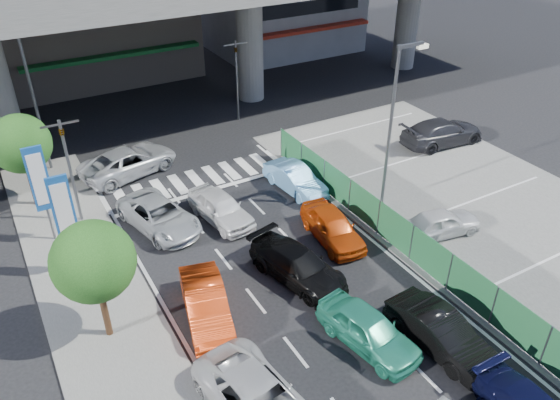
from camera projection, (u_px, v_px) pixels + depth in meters
ground at (333, 335)px, 19.70m from camera, size 120.00×120.00×0.00m
parking_lot at (501, 222)px, 25.78m from camera, size 12.00×28.00×0.06m
sidewalk_left at (110, 334)px, 19.66m from camera, size 4.00×30.00×0.12m
fence_run at (428, 256)px, 22.18m from camera, size 0.16×22.00×1.80m
traffic_light_left at (65, 147)px, 23.82m from camera, size 1.60×1.24×5.20m
traffic_light_right at (236, 61)px, 33.89m from camera, size 1.60×1.24×5.20m
street_lamp_right at (395, 116)px, 24.59m from camera, size 1.65×0.22×8.00m
street_lamp_left at (35, 87)px, 27.73m from camera, size 1.65×0.22×8.00m
signboard_near at (64, 213)px, 20.91m from camera, size 0.80×0.14×4.70m
signboard_far at (40, 182)px, 22.95m from camera, size 0.80×0.14×4.70m
tree_near at (93, 262)px, 17.89m from camera, size 2.80×2.80×4.80m
tree_far at (21, 144)px, 25.27m from camera, size 2.80×2.80×4.80m
taxi_teal_mid at (368, 329)px, 19.00m from camera, size 2.33×4.28×1.38m
hatch_black_mid_right at (440, 332)px, 18.88m from camera, size 1.79×4.29×1.38m
taxi_orange_left at (206, 303)px, 20.11m from camera, size 2.38×4.41×1.38m
sedan_black_mid at (298, 265)px, 22.03m from camera, size 2.90×4.93×1.34m
taxi_orange_right at (333, 226)px, 24.32m from camera, size 2.07×4.21×1.38m
wagon_silver_front_left at (159, 215)px, 25.12m from camera, size 3.22×5.11×1.31m
sedan_white_front_mid at (221, 208)px, 25.63m from camera, size 2.21×4.25×1.38m
kei_truck_front_right at (295, 179)px, 27.98m from camera, size 1.81×4.11×1.31m
crossing_wagon_silver at (129, 161)px, 29.45m from camera, size 5.76×3.79×1.47m
parked_sedan_white at (441, 222)px, 24.60m from camera, size 3.84×2.04×1.25m
parked_sedan_dgrey at (442, 132)px, 32.40m from camera, size 5.39×2.51×1.52m
traffic_cone at (428, 220)px, 25.26m from camera, size 0.42×0.42×0.67m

